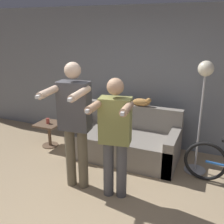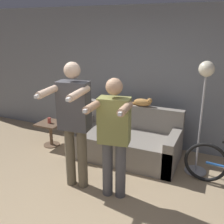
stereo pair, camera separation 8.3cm
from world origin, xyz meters
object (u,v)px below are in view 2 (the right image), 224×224
Objects in this scene: person_right at (114,132)px; couch at (125,142)px; cat at (143,102)px; cup at (49,120)px; floor_lamp at (204,92)px; person_left at (74,119)px; side_table at (51,129)px.

couch is at bearing 93.66° from person_right.
couch is 4.33× the size of cat.
floor_lamp is at bearing 3.33° from cup.
floor_lamp is at bearing 29.82° from person_left.
person_left is at bearing -39.67° from side_table.
cat is 1.16m from floor_lamp.
couch is 0.77m from cat.
floor_lamp is 17.12× the size of cup.
cup is at bearing -93.51° from side_table.
person_left reaches higher than side_table.
cat is at bearing 16.78° from cup.
floor_lamp is (0.95, 1.12, 0.38)m from person_right.
couch is at bearing 68.26° from person_left.
floor_lamp is 3.76× the size of side_table.
person_left is 1.10× the size of person_right.
person_left is 1.02× the size of floor_lamp.
cup is at bearing 134.70° from person_left.
couch is at bearing -119.40° from cat.
side_table is at bearing -177.04° from floor_lamp.
cup is at bearing -176.67° from floor_lamp.
floor_lamp reaches higher than cat.
floor_lamp is at bearing -0.62° from couch.
person_right is at bearing -86.60° from cat.
cup is at bearing 141.44° from person_right.
floor_lamp is 2.90m from side_table.
cup is (-1.18, 0.96, -0.52)m from person_left.
side_table is (-1.49, -0.15, 0.05)m from couch.
person_left reaches higher than couch.
person_right reaches higher than cat.
floor_lamp is (1.04, -0.35, 0.38)m from cat.
cat is 4.17× the size of cup.
floor_lamp is at bearing 39.72° from person_right.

